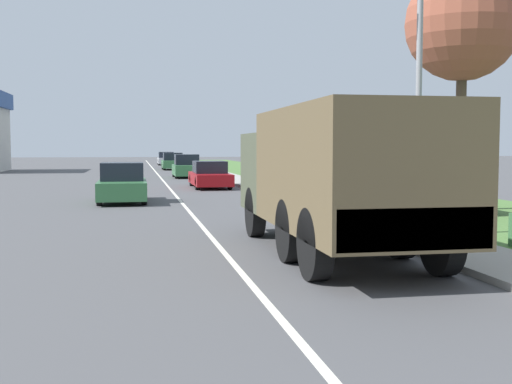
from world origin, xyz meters
The scene contains 13 objects.
ground_plane centered at (0.00, 40.00, 0.00)m, with size 180.00×180.00×0.00m, color #4C4C4F.
lane_centre_stripe centered at (0.00, 40.00, 0.00)m, with size 0.12×120.00×0.00m.
sidewalk_right centered at (4.50, 40.00, 0.06)m, with size 1.80×120.00×0.12m.
grass_strip_right centered at (8.90, 40.00, 0.01)m, with size 7.00×120.00×0.02m.
military_truck centered at (2.10, 12.95, 1.59)m, with size 2.44×7.55×2.79m.
car_nearest_ahead centered at (-2.18, 25.69, 0.67)m, with size 1.76×4.10×1.49m.
car_second_ahead centered at (2.05, 33.57, 0.62)m, with size 1.79×4.90×1.36m.
car_third_ahead centered at (1.73, 44.31, 0.70)m, with size 1.76×3.99×1.57m.
car_fourth_ahead centered at (1.69, 59.46, 0.69)m, with size 1.87×4.31×1.53m.
car_farthest_ahead centered at (1.81, 74.31, 0.67)m, with size 1.83×4.47×1.48m.
pickup_truck centered at (7.64, 21.10, 0.87)m, with size 2.03×5.16×1.75m.
lamp_post centered at (4.52, 15.05, 3.88)m, with size 1.69×0.24×6.22m.
tree_mid_right centered at (8.73, 20.44, 6.02)m, with size 3.69×3.69×7.88m.
Camera 1 is at (-1.73, 1.10, 2.10)m, focal length 45.00 mm.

